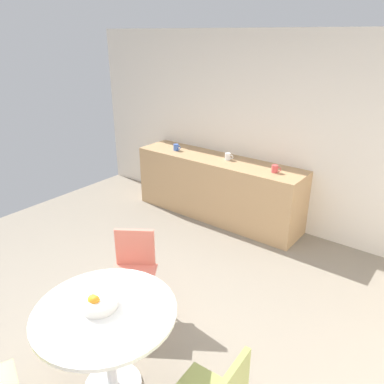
# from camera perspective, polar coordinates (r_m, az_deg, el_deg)

# --- Properties ---
(ground_plane) EXTENTS (6.00, 6.00, 0.00)m
(ground_plane) POSITION_cam_1_polar(r_m,az_deg,el_deg) (3.79, -13.90, -19.95)
(ground_plane) COLOR gray
(wall_back) EXTENTS (6.00, 0.10, 2.60)m
(wall_back) POSITION_cam_1_polar(r_m,az_deg,el_deg) (5.30, 10.74, 9.04)
(wall_back) COLOR silver
(wall_back) RESTS_ON ground_plane
(counter_block) EXTENTS (2.53, 0.60, 0.90)m
(counter_block) POSITION_cam_1_polar(r_m,az_deg,el_deg) (5.51, 3.85, 0.62)
(counter_block) COLOR tan
(counter_block) RESTS_ON ground_plane
(round_table) EXTENTS (1.02, 1.02, 0.75)m
(round_table) POSITION_cam_1_polar(r_m,az_deg,el_deg) (2.94, -12.79, -19.33)
(round_table) COLOR silver
(round_table) RESTS_ON ground_plane
(chair_coral) EXTENTS (0.58, 0.58, 0.83)m
(chair_coral) POSITION_cam_1_polar(r_m,az_deg,el_deg) (3.69, -8.80, -10.56)
(chair_coral) COLOR silver
(chair_coral) RESTS_ON ground_plane
(fruit_bowl) EXTENTS (0.27, 0.27, 0.11)m
(fruit_bowl) POSITION_cam_1_polar(r_m,az_deg,el_deg) (2.85, -13.98, -15.90)
(fruit_bowl) COLOR silver
(fruit_bowl) RESTS_ON round_table
(mug_white) EXTENTS (0.13, 0.08, 0.09)m
(mug_white) POSITION_cam_1_polar(r_m,az_deg,el_deg) (4.90, 12.45, 3.45)
(mug_white) COLOR #D84C4C
(mug_white) RESTS_ON counter_block
(mug_green) EXTENTS (0.13, 0.08, 0.09)m
(mug_green) POSITION_cam_1_polar(r_m,az_deg,el_deg) (5.71, -2.40, 6.78)
(mug_green) COLOR #3F66BF
(mug_green) RESTS_ON counter_block
(mug_red) EXTENTS (0.13, 0.08, 0.09)m
(mug_red) POSITION_cam_1_polar(r_m,az_deg,el_deg) (5.30, 5.48, 5.38)
(mug_red) COLOR white
(mug_red) RESTS_ON counter_block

